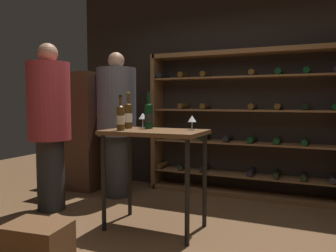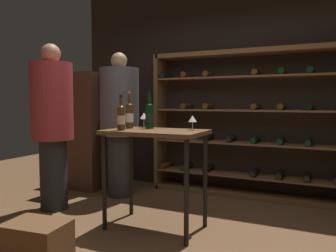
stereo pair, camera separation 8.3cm
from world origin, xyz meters
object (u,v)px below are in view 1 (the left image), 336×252
at_px(wine_glass_stemmed_left, 143,117).
at_px(wine_glass_stemmed_right, 192,119).
at_px(tasting_table, 155,144).
at_px(wine_rack, 240,125).
at_px(wine_crate, 37,243).
at_px(wine_bottle_red_label, 149,115).
at_px(person_guest_blue_shirt, 117,118).
at_px(wine_bottle_black_capsule, 121,117).
at_px(person_guest_khaki, 49,120).
at_px(wine_bottle_amber_reserve, 128,115).
at_px(display_cabinet, 83,131).

height_order(wine_glass_stemmed_left, wine_glass_stemmed_right, wine_glass_stemmed_left).
height_order(tasting_table, wine_glass_stemmed_right, wine_glass_stemmed_right).
bearing_deg(wine_rack, wine_crate, -112.62).
height_order(wine_bottle_red_label, wine_glass_stemmed_left, wine_bottle_red_label).
bearing_deg(person_guest_blue_shirt, wine_bottle_black_capsule, -126.49).
distance_m(wine_rack, tasting_table, 1.60).
distance_m(tasting_table, person_guest_khaki, 1.38).
bearing_deg(wine_crate, tasting_table, 62.66).
distance_m(person_guest_khaki, wine_bottle_amber_reserve, 1.03).
relative_size(tasting_table, wine_bottle_red_label, 2.55).
distance_m(wine_rack, wine_bottle_amber_reserve, 1.68).
bearing_deg(tasting_table, wine_crate, -117.34).
bearing_deg(display_cabinet, tasting_table, -30.39).
distance_m(person_guest_khaki, person_guest_blue_shirt, 0.89).
height_order(wine_crate, wine_bottle_red_label, wine_bottle_red_label).
height_order(wine_rack, wine_bottle_amber_reserve, wine_rack).
bearing_deg(tasting_table, wine_bottle_amber_reserve, 166.84).
bearing_deg(tasting_table, wine_bottle_black_capsule, -149.18).
distance_m(person_guest_blue_shirt, wine_crate, 2.09).
xyz_separation_m(wine_rack, display_cabinet, (-2.11, -0.57, -0.12)).
bearing_deg(wine_glass_stemmed_right, person_guest_blue_shirt, 152.35).
xyz_separation_m(wine_rack, wine_crate, (-1.05, -2.52, -0.80)).
bearing_deg(person_guest_blue_shirt, tasting_table, -111.45).
distance_m(tasting_table, display_cabinet, 1.84).
relative_size(wine_crate, wine_bottle_red_label, 1.25).
height_order(wine_bottle_black_capsule, wine_glass_stemmed_right, wine_bottle_black_capsule).
xyz_separation_m(wine_rack, wine_glass_stemmed_right, (-0.19, -1.36, 0.13)).
bearing_deg(wine_bottle_red_label, person_guest_khaki, -175.62).
relative_size(wine_bottle_black_capsule, wine_bottle_red_label, 0.89).
bearing_deg(wine_rack, display_cabinet, -164.79).
distance_m(wine_glass_stemmed_left, wine_glass_stemmed_right, 0.58).
bearing_deg(wine_glass_stemmed_left, person_guest_blue_shirt, 139.37).
relative_size(wine_rack, wine_bottle_black_capsule, 7.32).
relative_size(person_guest_khaki, wine_glass_stemmed_left, 12.08).
distance_m(wine_bottle_red_label, wine_glass_stemmed_right, 0.47).
height_order(display_cabinet, wine_bottle_red_label, display_cabinet).
height_order(person_guest_blue_shirt, wine_bottle_amber_reserve, person_guest_blue_shirt).
height_order(person_guest_blue_shirt, wine_crate, person_guest_blue_shirt).
bearing_deg(wine_bottle_black_capsule, wine_bottle_red_label, 63.77).
xyz_separation_m(wine_rack, wine_glass_stemmed_left, (-0.77, -1.29, 0.14)).
distance_m(wine_rack, display_cabinet, 2.19).
height_order(person_guest_khaki, person_guest_blue_shirt, person_guest_khaki).
xyz_separation_m(wine_bottle_red_label, wine_glass_stemmed_left, (-0.11, 0.08, -0.02)).
xyz_separation_m(wine_crate, wine_glass_stemmed_left, (0.28, 1.23, 0.94)).
height_order(person_guest_blue_shirt, display_cabinet, person_guest_blue_shirt).
xyz_separation_m(wine_crate, display_cabinet, (-1.06, 1.95, 0.68)).
bearing_deg(wine_bottle_red_label, wine_glass_stemmed_left, 144.06).
distance_m(wine_crate, wine_bottle_black_capsule, 1.30).
distance_m(person_guest_blue_shirt, wine_bottle_amber_reserve, 0.97).
bearing_deg(wine_glass_stemmed_right, wine_bottle_red_label, -177.95).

